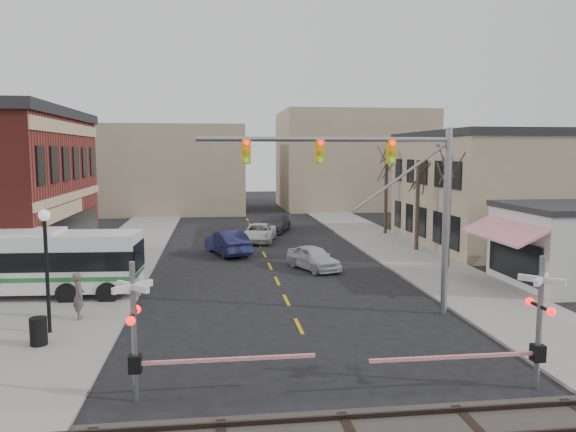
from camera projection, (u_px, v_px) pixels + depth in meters
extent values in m
plane|color=black|center=(307.00, 343.00, 20.60)|extent=(160.00, 160.00, 0.00)
cube|color=gray|center=(126.00, 252.00, 39.08)|extent=(5.00, 60.00, 0.12)
cube|color=gray|center=(390.00, 246.00, 41.51)|extent=(5.00, 60.00, 0.12)
cube|color=#2D231E|center=(345.00, 417.00, 14.59)|extent=(160.00, 0.08, 0.14)
cube|color=tan|center=(73.00, 196.00, 34.35)|extent=(0.10, 15.00, 0.50)
cube|color=tan|center=(70.00, 128.00, 33.88)|extent=(0.10, 15.00, 0.70)
cube|color=black|center=(74.00, 236.00, 34.63)|extent=(0.08, 13.00, 2.60)
cube|color=gray|center=(550.00, 191.00, 42.66)|extent=(20.00, 15.00, 8.00)
cube|color=#262628|center=(553.00, 135.00, 42.18)|extent=(20.30, 15.30, 0.50)
cube|color=red|center=(502.00, 231.00, 28.58)|extent=(1.68, 6.00, 0.87)
cylinder|color=#382B21|center=(449.00, 211.00, 33.36)|extent=(0.28, 0.28, 6.75)
cylinder|color=#382B21|center=(417.00, 205.00, 39.34)|extent=(0.28, 0.28, 6.30)
cylinder|color=#382B21|center=(386.00, 191.00, 47.20)|extent=(0.28, 0.28, 7.20)
cube|color=silver|center=(9.00, 262.00, 26.69)|extent=(12.28, 3.34, 2.69)
cube|color=black|center=(9.00, 258.00, 26.67)|extent=(12.33, 3.38, 0.91)
cube|color=#246D2D|center=(10.00, 275.00, 26.76)|extent=(12.33, 3.38, 0.20)
cylinder|color=black|center=(11.00, 288.00, 26.84)|extent=(1.16, 2.69, 1.01)
cylinder|color=gray|center=(446.00, 222.00, 23.90)|extent=(0.28, 0.28, 8.00)
cylinder|color=gray|center=(326.00, 139.00, 22.83)|extent=(10.49, 0.20, 0.20)
cube|color=gold|center=(391.00, 152.00, 23.24)|extent=(0.35, 0.30, 1.00)
cube|color=gold|center=(320.00, 152.00, 22.85)|extent=(0.35, 0.30, 1.00)
cube|color=gold|center=(246.00, 152.00, 22.47)|extent=(0.35, 0.30, 1.00)
cylinder|color=gray|center=(134.00, 333.00, 15.56)|extent=(0.16, 0.16, 4.00)
cube|color=silver|center=(133.00, 287.00, 15.41)|extent=(1.00, 1.00, 0.18)
cube|color=silver|center=(133.00, 287.00, 15.41)|extent=(1.00, 1.00, 0.18)
sphere|color=#FF0C0C|center=(131.00, 321.00, 14.96)|extent=(0.26, 0.26, 0.26)
sphere|color=#FF0C0C|center=(136.00, 309.00, 16.04)|extent=(0.26, 0.26, 0.26)
cube|color=black|center=(135.00, 364.00, 15.66)|extent=(0.35, 0.35, 0.50)
cube|color=#FF0C0C|center=(229.00, 359.00, 15.99)|extent=(5.00, 0.10, 0.10)
cylinder|color=gray|center=(539.00, 323.00, 16.40)|extent=(0.16, 0.16, 4.00)
cube|color=silver|center=(542.00, 280.00, 16.26)|extent=(1.00, 1.00, 0.18)
cube|color=silver|center=(542.00, 280.00, 16.26)|extent=(1.00, 1.00, 0.18)
sphere|color=#FF0C0C|center=(551.00, 312.00, 15.81)|extent=(0.26, 0.26, 0.26)
sphere|color=#FF0C0C|center=(530.00, 302.00, 16.89)|extent=(0.26, 0.26, 0.26)
cube|color=black|center=(538.00, 353.00, 16.51)|extent=(0.35, 0.35, 0.50)
cube|color=#FF0C0C|center=(454.00, 357.00, 16.17)|extent=(5.00, 0.10, 0.10)
cylinder|color=black|center=(47.00, 276.00, 21.21)|extent=(0.14, 0.14, 4.36)
sphere|color=silver|center=(44.00, 215.00, 20.94)|extent=(0.44, 0.44, 0.44)
cylinder|color=black|center=(38.00, 331.00, 20.00)|extent=(0.60, 0.60, 1.00)
imported|color=silver|center=(313.00, 258.00, 33.41)|extent=(3.14, 4.53, 1.43)
imported|color=#1B1D43|center=(227.00, 242.00, 38.37)|extent=(3.30, 5.29, 1.65)
imported|color=silver|center=(259.00, 233.00, 43.84)|extent=(3.29, 5.37, 1.39)
imported|color=#424247|center=(275.00, 223.00, 49.24)|extent=(3.67, 5.59, 1.51)
imported|color=#5D4F4A|center=(79.00, 295.00, 23.16)|extent=(0.65, 0.81, 1.94)
imported|color=#323157|center=(80.00, 276.00, 27.13)|extent=(0.98, 1.08, 1.81)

